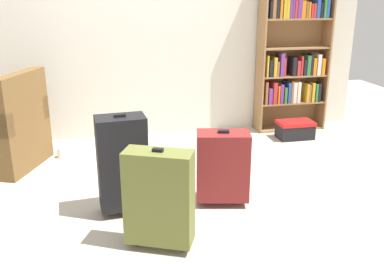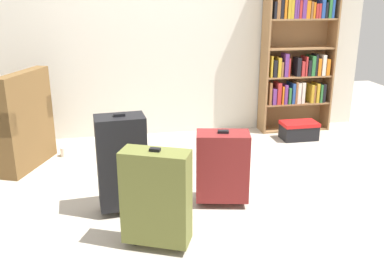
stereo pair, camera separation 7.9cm
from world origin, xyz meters
name	(u,v)px [view 2 (the right image)]	position (x,y,z in m)	size (l,w,h in m)	color
ground_plane	(194,200)	(0.00, 0.00, 0.00)	(8.25, 8.25, 0.00)	#B2A899
back_wall	(163,18)	(0.00, 1.79, 1.30)	(4.71, 0.10, 2.60)	beige
bookshelf	(298,43)	(1.52, 1.61, 1.02)	(0.82, 0.25, 1.92)	olive
armchair	(5,133)	(-1.60, 1.07, 0.32)	(0.91, 0.91, 0.90)	brown
mug	(65,152)	(-1.10, 1.18, 0.05)	(0.12, 0.08, 0.10)	white
storage_box	(299,130)	(1.44, 1.24, 0.11)	(0.40, 0.24, 0.20)	black
suitcase_olive	(156,197)	(-0.36, -0.60, 0.35)	(0.46, 0.34, 0.68)	brown
suitcase_dark_red	(222,166)	(0.20, -0.10, 0.31)	(0.44, 0.30, 0.60)	maroon
suitcase_black	(122,162)	(-0.56, -0.07, 0.40)	(0.37, 0.25, 0.76)	black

